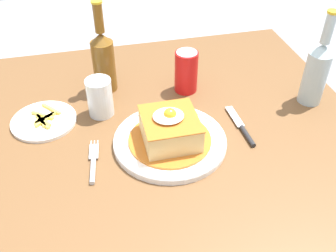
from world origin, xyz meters
name	(u,v)px	position (x,y,z in m)	size (l,w,h in m)	color
dining_table	(144,164)	(0.00, 0.00, 0.63)	(1.17, 0.98, 0.73)	brown
main_plate	(170,141)	(0.06, -0.04, 0.74)	(0.28, 0.28, 0.02)	white
sandwich_meal	(170,130)	(0.06, -0.04, 0.77)	(0.20, 0.20, 0.10)	#C66B23
fork	(93,164)	(-0.13, -0.08, 0.74)	(0.03, 0.14, 0.01)	silver
knife	(244,130)	(0.26, -0.05, 0.74)	(0.02, 0.17, 0.01)	#262628
soda_can	(186,72)	(0.16, 0.18, 0.79)	(0.07, 0.07, 0.12)	red
beer_bottle_amber	(103,59)	(-0.06, 0.24, 0.83)	(0.06, 0.06, 0.27)	brown
beer_bottle_clear	(317,70)	(0.49, 0.04, 0.83)	(0.06, 0.06, 0.27)	#ADC6CC
drinking_glass	(100,100)	(-0.09, 0.12, 0.77)	(0.07, 0.07, 0.10)	#3F2314
side_plate_fries	(44,121)	(-0.24, 0.11, 0.74)	(0.17, 0.17, 0.02)	white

